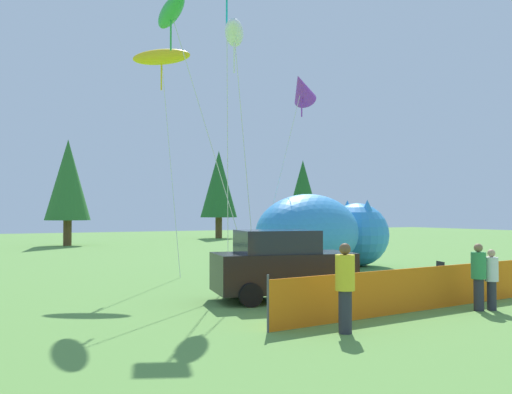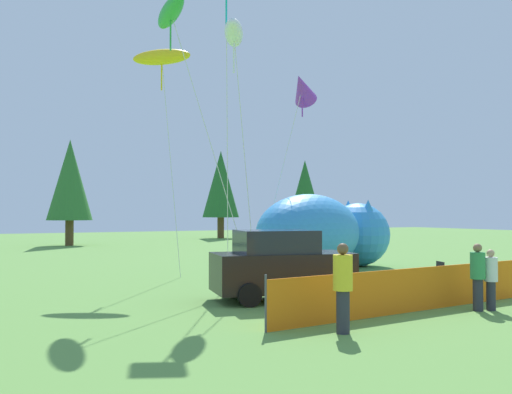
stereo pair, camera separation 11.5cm
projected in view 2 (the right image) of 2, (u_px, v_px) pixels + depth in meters
ground_plane at (360, 297)px, 17.19m from camera, size 120.00×120.00×0.00m
parked_car at (281, 266)px, 16.57m from camera, size 4.30×2.69×2.04m
folding_chair at (436, 274)px, 18.41m from camera, size 0.68×0.68×0.96m
inflatable_cat at (324, 236)px, 24.82m from camera, size 8.50×5.48×3.33m
safety_fence at (412, 290)px, 14.63m from camera, size 9.14×0.88×1.23m
spectator_in_yellow_shirt at (491, 277)px, 14.85m from camera, size 0.35×0.35×1.59m
spectator_in_blue_shirt at (478, 274)px, 14.77m from camera, size 0.38×0.38×1.74m
spectator_in_white_shirt at (343, 284)px, 12.03m from camera, size 0.41×0.41×1.90m
kite_white_ghost at (234, 34)px, 18.62m from camera, size 1.98×2.10×8.79m
kite_green_fish at (171, 13)px, 19.01m from camera, size 3.13×2.44×9.74m
kite_purple_delta at (302, 88)px, 25.59m from camera, size 2.89×1.94×8.99m
kite_yellow_hero at (162, 58)px, 22.13m from camera, size 2.29×1.70×9.05m
horizon_tree_east at (70, 180)px, 43.90m from camera, size 3.43×3.43×8.19m
horizon_tree_west at (221, 184)px, 56.39m from camera, size 3.63×3.63×8.65m
horizon_tree_mid at (305, 190)px, 59.31m from camera, size 3.35×3.35×8.00m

